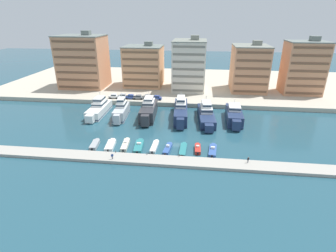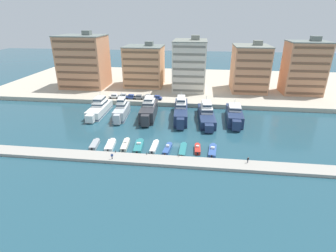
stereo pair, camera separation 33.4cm
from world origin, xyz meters
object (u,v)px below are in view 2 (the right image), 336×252
Objects in this scene: motorboat_teal_mid_right at (183,150)px; pedestrian_near_edge at (112,156)px; yacht_navy_center at (206,114)px; motorboat_red_right at (198,149)px; car_grey_center_left at (139,97)px; car_blue_center_right at (157,98)px; motorboat_grey_far_left at (95,144)px; car_white_far_left at (114,96)px; yacht_white_far_left at (99,108)px; car_blue_mid_left at (131,97)px; pedestrian_mid_deck at (248,159)px; car_grey_center at (148,97)px; motorboat_blue_far_right at (213,150)px; motorboat_cream_mid_left at (125,145)px; yacht_charcoal_mid_left at (149,110)px; yacht_navy_center_left at (181,111)px; motorboat_blue_center_right at (168,149)px; car_silver_left at (123,96)px; motorboat_white_center at (154,146)px; motorboat_teal_center_left at (139,146)px; motorboat_white_left at (110,145)px; yacht_navy_center_right at (234,115)px; yacht_silver_left at (122,111)px.

motorboat_teal_mid_right is 18.67m from pedestrian_near_edge.
yacht_navy_center is 2.85× the size of motorboat_teal_mid_right.
car_grey_center_left is at bearing 122.98° from motorboat_red_right.
pedestrian_near_edge is (-3.75, -46.49, -0.96)m from car_blue_center_right.
car_white_far_left is (-6.78, 39.06, 2.16)m from motorboat_grey_far_left.
yacht_white_far_left is 38.87m from yacht_navy_center.
pedestrian_mid_deck is at bearing -47.84° from car_blue_mid_left.
yacht_navy_center is at bearing -2.08° from yacht_white_far_left.
car_grey_center is at bearing 3.29° from car_white_far_left.
motorboat_grey_far_left is 1.55× the size of car_blue_center_right.
yacht_navy_center is 3.52× the size of motorboat_grey_far_left.
motorboat_red_right is 3.75× the size of pedestrian_near_edge.
car_grey_center_left is at bearing 127.00° from motorboat_blue_far_right.
pedestrian_mid_deck is (12.11, -6.17, 1.19)m from motorboat_red_right.
yacht_white_far_left is 21.26m from car_grey_center.
motorboat_cream_mid_left is at bearing 83.58° from pedestrian_near_edge.
yacht_charcoal_mid_left is 11.35m from yacht_navy_center_left.
car_grey_center_left is (-7.09, 15.26, 0.01)m from yacht_charcoal_mid_left.
motorboat_grey_far_left is 0.92× the size of motorboat_blue_center_right.
car_silver_left reaches higher than pedestrian_mid_deck.
motorboat_white_center is at bearing 179.41° from motorboat_blue_far_right.
car_silver_left is (-25.17, 15.16, 0.03)m from yacht_navy_center_left.
yacht_white_far_left is at bearing -129.50° from car_grey_center_left.
car_silver_left is at bearing 117.01° from motorboat_white_center.
car_white_far_left is (-28.83, 14.47, 0.03)m from yacht_navy_center_left.
motorboat_teal_center_left is 28.74m from pedestrian_mid_deck.
motorboat_grey_far_left is 4.42m from motorboat_white_left.
motorboat_white_left is 38.88m from car_grey_center_left.
motorboat_blue_far_right is at bearing 4.17° from motorboat_blue_center_right.
motorboat_blue_center_right is (-1.68, -24.60, -2.14)m from yacht_navy_center_left.
motorboat_white_center is 4.91× the size of pedestrian_mid_deck.
yacht_navy_center_right is 25.84m from motorboat_red_right.
yacht_navy_center reaches higher than car_blue_mid_left.
yacht_silver_left is 20.96m from yacht_navy_center_left.
car_blue_center_right is (11.24, 39.00, 2.16)m from motorboat_grey_far_left.
car_grey_center_left is 46.68m from pedestrian_near_edge.
car_white_far_left is (-19.14, 38.59, 2.15)m from motorboat_teal_center_left.
car_grey_center is at bearing 6.62° from car_blue_mid_left.
yacht_white_far_left is 4.65× the size of car_blue_mid_left.
motorboat_blue_center_right reaches higher than motorboat_blue_far_right.
motorboat_teal_center_left is 39.58m from car_grey_center_left.
motorboat_blue_far_right is 4.85× the size of pedestrian_near_edge.
yacht_navy_center_left is 3.90× the size of motorboat_red_right.
yacht_charcoal_mid_left is 12.52× the size of pedestrian_mid_deck.
yacht_silver_left is 0.83× the size of yacht_navy_center_right.
motorboat_red_right is at bearing 10.60° from motorboat_teal_mid_right.
yacht_navy_center_left is 5.49× the size of car_silver_left.
car_grey_center is at bearing 103.60° from motorboat_white_center.
yacht_navy_center_left is 5.53× the size of car_blue_center_right.
car_grey_center_left is at bearing 81.58° from yacht_silver_left.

